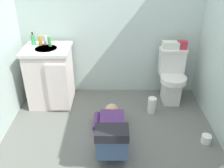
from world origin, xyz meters
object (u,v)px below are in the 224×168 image
(toilet, at_px, (172,77))
(toilet_paper_roll, at_px, (207,139))
(paper_towel_roll, at_px, (152,105))
(soap_dispenser, at_px, (34,39))
(vanity_cabinet, at_px, (51,76))
(toiletry_bag, at_px, (183,45))
(bottle_amber, at_px, (41,40))
(person_plumber, at_px, (112,132))
(bottle_clear, at_px, (46,40))
(bottle_green, at_px, (50,41))
(faucet, at_px, (49,40))
(tissue_box, at_px, (171,45))

(toilet, height_order, toilet_paper_roll, toilet)
(paper_towel_roll, xyz_separation_m, toilet_paper_roll, (0.54, -0.59, -0.06))
(toilet, relative_size, soap_dispenser, 4.52)
(vanity_cabinet, height_order, paper_towel_roll, vanity_cabinet)
(toiletry_bag, distance_m, bottle_amber, 1.87)
(person_plumber, relative_size, bottle_clear, 8.88)
(toilet_paper_roll, bearing_deg, toilet, 104.53)
(toilet, bearing_deg, soap_dispenser, 178.10)
(toilet, bearing_deg, vanity_cabinet, -177.79)
(vanity_cabinet, bearing_deg, bottle_green, 58.88)
(bottle_clear, height_order, toilet_paper_roll, bottle_clear)
(vanity_cabinet, relative_size, paper_towel_roll, 3.72)
(faucet, xyz_separation_m, soap_dispenser, (-0.19, -0.02, 0.02))
(vanity_cabinet, distance_m, soap_dispenser, 0.52)
(toiletry_bag, height_order, paper_towel_roll, toiletry_bag)
(toiletry_bag, bearing_deg, paper_towel_roll, -134.65)
(soap_dispenser, distance_m, paper_towel_roll, 1.78)
(bottle_clear, relative_size, toilet_paper_roll, 1.09)
(toiletry_bag, relative_size, toilet_paper_roll, 1.13)
(bottle_green, relative_size, toilet_paper_roll, 1.19)
(vanity_cabinet, bearing_deg, faucet, 91.31)
(vanity_cabinet, xyz_separation_m, toilet_paper_roll, (1.90, -0.85, -0.37))
(vanity_cabinet, relative_size, soap_dispenser, 4.94)
(vanity_cabinet, distance_m, faucet, 0.47)
(faucet, height_order, toilet_paper_roll, faucet)
(paper_towel_roll, bearing_deg, toilet_paper_roll, -47.77)
(bottle_clear, bearing_deg, faucet, 29.90)
(faucet, distance_m, tissue_box, 1.63)
(toilet_paper_roll, bearing_deg, bottle_green, 154.06)
(vanity_cabinet, relative_size, toilet_paper_roll, 7.45)
(soap_dispenser, xyz_separation_m, bottle_amber, (0.10, -0.02, -0.01))
(person_plumber, xyz_separation_m, bottle_clear, (-0.86, 1.00, 0.70))
(toilet, relative_size, bottle_amber, 6.04)
(bottle_green, distance_m, toilet_paper_roll, 2.24)
(tissue_box, bearing_deg, soap_dispenser, -179.09)
(faucet, relative_size, toiletry_bag, 0.81)
(toiletry_bag, height_order, toilet_paper_roll, toiletry_bag)
(toiletry_bag, bearing_deg, faucet, -179.72)
(person_plumber, relative_size, soap_dispenser, 6.42)
(soap_dispenser, relative_size, bottle_clear, 1.38)
(tissue_box, bearing_deg, vanity_cabinet, -174.55)
(person_plumber, xyz_separation_m, toiletry_bag, (0.94, 1.03, 0.63))
(bottle_green, relative_size, paper_towel_roll, 0.59)
(soap_dispenser, height_order, bottle_amber, soap_dispenser)
(vanity_cabinet, bearing_deg, bottle_amber, 132.54)
(bottle_amber, bearing_deg, paper_towel_roll, -13.84)
(tissue_box, xyz_separation_m, soap_dispenser, (-1.81, -0.03, 0.09))
(soap_dispenser, relative_size, bottle_green, 1.27)
(toiletry_bag, bearing_deg, soap_dispenser, -179.16)
(tissue_box, distance_m, toilet_paper_roll, 1.28)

